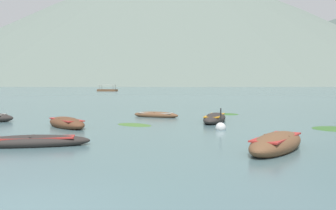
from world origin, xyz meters
TOP-DOWN VIEW (x-y plane):
  - ground_plane at (0.00, 1500.00)m, footprint 6000.00×6000.00m
  - mountain_1 at (-377.13, 1350.70)m, footprint 881.97×881.97m
  - mountain_2 at (53.63, 1339.62)m, footprint 1697.94×1697.94m
  - mountain_3 at (620.82, 1300.62)m, footprint 1198.71×1198.71m
  - rowboat_0 at (5.80, 15.42)m, footprint 2.33×4.46m
  - rowboat_3 at (-2.04, 12.93)m, footprint 3.01×3.64m
  - rowboat_4 at (6.32, 6.03)m, footprint 3.20×3.89m
  - rowboat_5 at (2.43, 18.69)m, footprint 3.24×2.17m
  - rowboat_6 at (-1.82, 7.10)m, footprint 4.05×1.59m
  - ferry_0 at (-15.09, 127.94)m, footprint 7.55×4.77m
  - mooring_buoy at (5.49, 11.63)m, footprint 0.49×0.49m
  - weed_patch_0 at (1.30, 13.80)m, footprint 2.44×2.38m
  - weed_patch_1 at (11.04, 11.68)m, footprint 2.66×2.78m
  - weed_patch_2 at (7.53, 20.90)m, footprint 2.25×2.19m

SIDE VIEW (x-z plane):
  - ground_plane at x=0.00m, z-range 0.00..0.00m
  - weed_patch_0 at x=1.30m, z-range -0.07..0.07m
  - weed_patch_1 at x=11.04m, z-range -0.07..0.07m
  - weed_patch_2 at x=7.53m, z-range -0.07..0.07m
  - mooring_buoy at x=5.49m, z-range -0.47..0.69m
  - rowboat_5 at x=2.43m, z-range -0.08..0.37m
  - rowboat_6 at x=-1.82m, z-range -0.09..0.39m
  - rowboat_0 at x=5.80m, z-range -0.12..0.51m
  - rowboat_3 at x=-2.04m, z-range -0.12..0.52m
  - rowboat_4 at x=6.32m, z-range -0.13..0.58m
  - ferry_0 at x=-15.09m, z-range -0.82..1.72m
  - mountain_1 at x=-377.13m, z-range 0.00..243.26m
  - mountain_3 at x=620.82m, z-range 0.00..417.95m
  - mountain_2 at x=53.63m, z-range 0.00..481.12m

